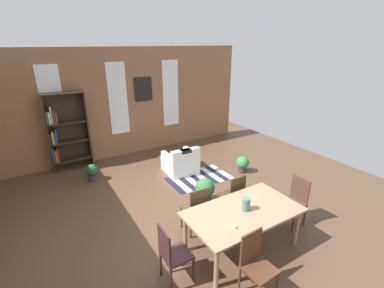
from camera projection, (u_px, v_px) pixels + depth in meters
ground_plane at (190, 223)px, 5.31m from camera, size 10.57×10.57×0.00m
back_wall_brick at (118, 104)px, 8.04m from camera, size 8.41×0.12×3.22m
window_pane_0 at (53, 106)px, 7.08m from camera, size 0.55×0.02×2.10m
window_pane_1 at (118, 99)px, 7.92m from camera, size 0.55×0.02×2.10m
window_pane_2 at (171, 93)px, 8.77m from camera, size 0.55×0.02×2.10m
dining_table at (243, 215)px, 4.46m from camera, size 1.91×1.07×0.75m
vase_on_table at (246, 204)px, 4.42m from camera, size 0.14×0.14×0.22m
tealight_candle_0 at (235, 227)px, 4.02m from camera, size 0.04×0.04×0.04m
dining_chair_near_left at (256, 263)px, 3.70m from camera, size 0.42×0.42×0.95m
dining_chair_head_left at (172, 253)px, 3.87m from camera, size 0.41×0.41×0.95m
dining_chair_head_right at (295, 200)px, 5.17m from camera, size 0.43×0.43×0.95m
dining_chair_far_right at (233, 195)px, 5.33m from camera, size 0.42×0.42×0.95m
dining_chair_far_left at (196, 208)px, 4.91m from camera, size 0.41×0.41×0.95m
bookshelf_tall at (65, 131)px, 7.27m from camera, size 1.03×0.29×2.13m
armchair_white at (181, 162)px, 7.33m from camera, size 0.82×0.82×0.75m
potted_plant_by_shelf at (92, 172)px, 6.89m from camera, size 0.29×0.29×0.44m
potted_plant_corner at (243, 164)px, 7.34m from camera, size 0.34×0.34×0.45m
potted_plant_window at (205, 190)px, 5.90m from camera, size 0.43×0.43×0.58m
striped_rug at (199, 178)px, 7.08m from camera, size 1.60×0.96×0.01m
framed_picture at (143, 89)px, 8.23m from camera, size 0.56×0.03×0.72m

